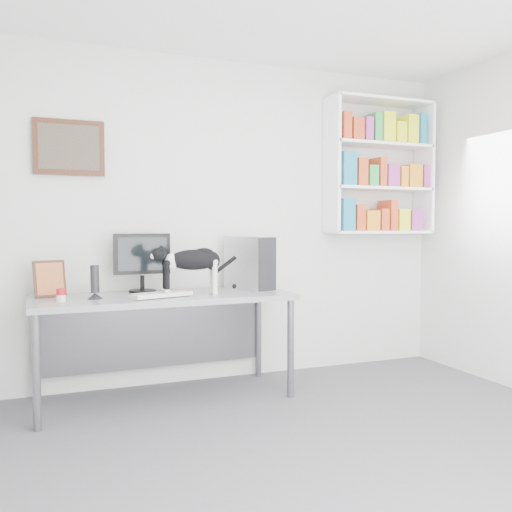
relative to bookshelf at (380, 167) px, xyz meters
name	(u,v)px	position (x,y,z in m)	size (l,w,h in m)	color
room	(354,216)	(-1.40, -1.85, -0.50)	(4.01, 4.01, 2.70)	#545459
bookshelf	(380,167)	(0.00, 0.00, 0.00)	(1.03, 0.28, 1.24)	white
wall_art	(69,147)	(-2.70, 0.12, 0.05)	(0.52, 0.04, 0.42)	#4B2818
desk	(165,347)	(-2.06, -0.27, -1.45)	(1.90, 0.74, 0.79)	gray
monitor	(142,262)	(-2.19, -0.06, -0.83)	(0.44, 0.21, 0.47)	black
keyboard	(161,295)	(-2.11, -0.40, -1.04)	(0.44, 0.17, 0.03)	silver
pc_tower	(249,263)	(-1.34, -0.16, -0.84)	(0.19, 0.43, 0.43)	silver
speaker	(95,281)	(-2.56, -0.33, -0.94)	(0.11, 0.11, 0.25)	black
leaning_print	(50,278)	(-2.86, -0.10, -0.92)	(0.22, 0.09, 0.28)	#4B2818
soup_can	(61,295)	(-2.79, -0.41, -1.01)	(0.06, 0.06, 0.09)	#AE0E17
cat	(192,272)	(-1.88, -0.40, -0.88)	(0.58, 0.15, 0.36)	black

